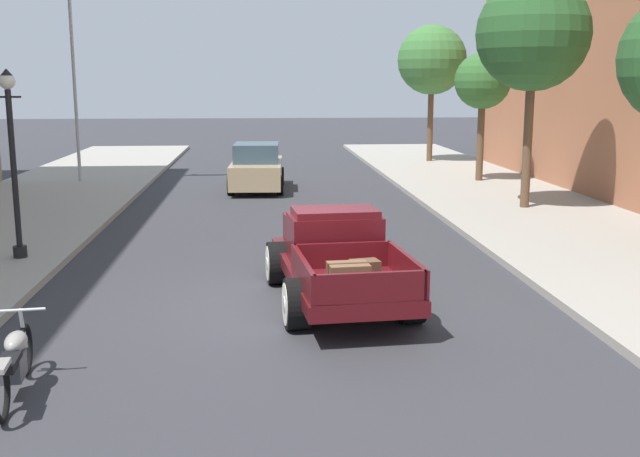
# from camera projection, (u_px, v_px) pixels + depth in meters

# --- Properties ---
(ground_plane) EXTENTS (140.00, 140.00, 0.00)m
(ground_plane) POSITION_uv_depth(u_px,v_px,m) (289.00, 305.00, 12.81)
(ground_plane) COLOR #333338
(hotrod_truck_maroon) EXTENTS (2.46, 5.04, 1.58)m
(hotrod_truck_maroon) POSITION_uv_depth(u_px,v_px,m) (335.00, 256.00, 13.13)
(hotrod_truck_maroon) COLOR #510F14
(hotrod_truck_maroon) RESTS_ON ground
(motorcycle_parked) EXTENTS (0.62, 2.11, 0.93)m
(motorcycle_parked) POSITION_uv_depth(u_px,v_px,m) (14.00, 361.00, 9.01)
(motorcycle_parked) COLOR black
(motorcycle_parked) RESTS_ON ground
(car_background_tan) EXTENTS (2.01, 4.37, 1.65)m
(car_background_tan) POSITION_uv_depth(u_px,v_px,m) (257.00, 168.00, 26.49)
(car_background_tan) COLOR tan
(car_background_tan) RESTS_ON ground
(street_lamp_near) EXTENTS (0.50, 0.32, 3.85)m
(street_lamp_near) POSITION_uv_depth(u_px,v_px,m) (12.00, 150.00, 15.26)
(street_lamp_near) COLOR black
(street_lamp_near) RESTS_ON sidewalk_left
(flagpole) EXTENTS (1.74, 0.16, 9.16)m
(flagpole) POSITION_uv_depth(u_px,v_px,m) (77.00, 24.00, 26.84)
(flagpole) COLOR #B2B2B7
(flagpole) RESTS_ON sidewalk_left
(street_tree_second) EXTENTS (3.19, 3.19, 6.51)m
(street_tree_second) POSITION_uv_depth(u_px,v_px,m) (533.00, 35.00, 21.12)
(street_tree_second) COLOR brown
(street_tree_second) RESTS_ON sidewalk_right
(street_tree_third) EXTENTS (2.05, 2.05, 4.67)m
(street_tree_third) POSITION_uv_depth(u_px,v_px,m) (483.00, 82.00, 27.44)
(street_tree_third) COLOR brown
(street_tree_third) RESTS_ON sidewalk_right
(street_tree_farthest) EXTENTS (3.14, 3.14, 6.17)m
(street_tree_farthest) POSITION_uv_depth(u_px,v_px,m) (432.00, 60.00, 34.29)
(street_tree_farthest) COLOR brown
(street_tree_farthest) RESTS_ON sidewalk_right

